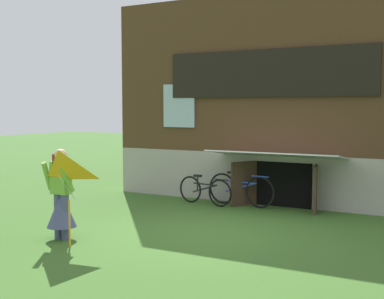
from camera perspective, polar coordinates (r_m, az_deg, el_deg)
The scene contains 6 objects.
ground_plane at distance 9.47m, azimuth 2.17°, elevation -9.39°, with size 60.00×60.00×0.00m, color #386023.
log_house at distance 14.13m, azimuth 11.65°, elevation 5.48°, with size 8.34×5.69×5.04m.
person at distance 9.14m, azimuth -14.66°, elevation -5.74°, with size 0.61×0.52×1.60m.
kite at distance 8.46m, azimuth -14.91°, elevation -2.44°, with size 0.80×0.70×1.57m.
bicycle_blue at distance 11.95m, azimuth 5.55°, elevation -4.55°, with size 1.75×0.26×0.80m.
bicycle_black at distance 12.04m, azimuth 1.46°, elevation -4.67°, with size 1.52×0.31×0.70m.
Camera 1 is at (4.00, -8.26, 2.31)m, focal length 46.91 mm.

